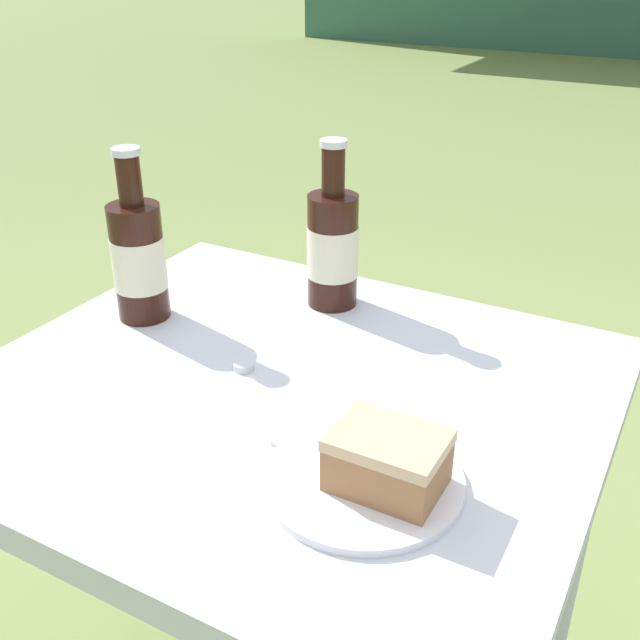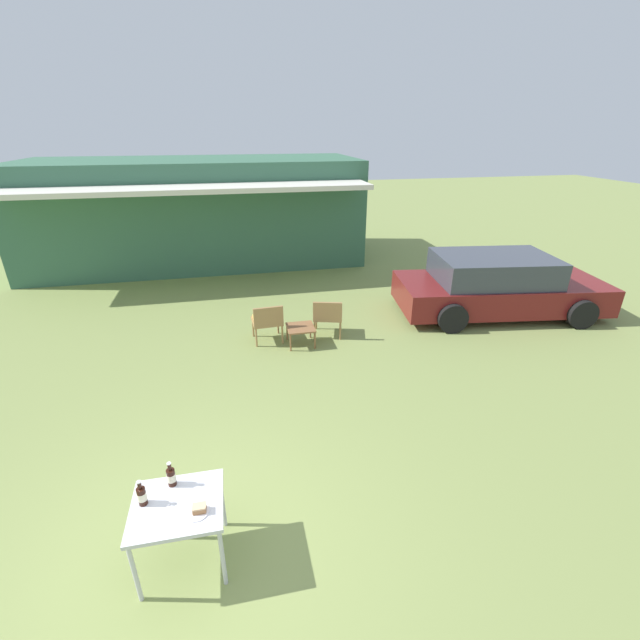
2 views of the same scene
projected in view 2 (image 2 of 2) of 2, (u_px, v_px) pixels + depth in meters
name	position (u px, v px, depth m)	size (l,w,h in m)	color
ground_plane	(187.00, 559.00, 4.12)	(60.00, 60.00, 0.00)	olive
cabin_building	(198.00, 211.00, 12.75)	(9.42, 4.80, 2.95)	#38664C
parked_car	(497.00, 286.00, 9.33)	(4.57, 2.44, 1.31)	maroon
wicker_chair_cushioned	(267.00, 320.00, 8.12)	(0.59, 0.54, 0.77)	#9E7547
wicker_chair_plain	(328.00, 315.00, 8.32)	(0.67, 0.63, 0.77)	#9E7547
garden_side_table	(301.00, 329.00, 8.05)	(0.51, 0.51, 0.36)	brown
patio_table	(178.00, 510.00, 3.86)	(0.81, 0.72, 0.72)	silver
cake_on_plate	(198.00, 510.00, 3.74)	(0.22, 0.22, 0.07)	white
cola_bottle_near	(171.00, 477.00, 3.99)	(0.08, 0.08, 0.26)	black
cola_bottle_far	(142.00, 495.00, 3.79)	(0.08, 0.08, 0.26)	black
fork	(193.00, 511.00, 3.75)	(0.18, 0.01, 0.01)	silver
loose_bottle_cap	(169.00, 504.00, 3.82)	(0.03, 0.03, 0.01)	silver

